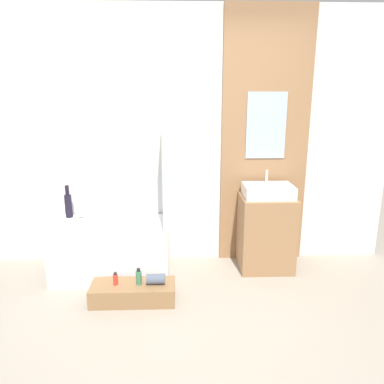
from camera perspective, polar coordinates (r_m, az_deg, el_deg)
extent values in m
plane|color=gray|center=(2.89, 0.39, -22.87)|extent=(12.00, 12.00, 0.00)
cube|color=silver|center=(3.89, -0.53, 7.96)|extent=(4.20, 0.06, 2.60)
cube|color=#8E6642|center=(3.94, 11.06, 7.77)|extent=(0.89, 0.03, 2.60)
cube|color=#9EB2C6|center=(3.91, 11.24, 9.89)|extent=(0.40, 0.01, 0.66)
cube|color=white|center=(3.86, -11.98, -8.47)|extent=(1.12, 0.65, 0.52)
cube|color=silver|center=(3.77, -12.19, -4.89)|extent=(0.87, 0.45, 0.01)
cube|color=silver|center=(3.52, -4.29, 4.57)|extent=(0.01, 0.55, 1.24)
cube|color=olive|center=(3.42, -8.97, -14.88)|extent=(0.73, 0.29, 0.16)
cube|color=#8E6642|center=(3.93, 11.19, -6.09)|extent=(0.53, 0.45, 0.77)
cube|color=white|center=(3.79, 11.52, 0.18)|extent=(0.48, 0.35, 0.12)
cylinder|color=silver|center=(3.85, 11.30, 2.35)|extent=(0.02, 0.02, 0.13)
cylinder|color=black|center=(4.06, -18.31, -2.06)|extent=(0.07, 0.07, 0.24)
cylinder|color=black|center=(4.02, -18.50, 0.25)|extent=(0.04, 0.04, 0.10)
sphere|color=white|center=(4.04, -16.54, -3.09)|extent=(0.09, 0.09, 0.09)
cylinder|color=red|center=(3.38, -11.58, -12.94)|extent=(0.04, 0.04, 0.09)
cylinder|color=black|center=(3.36, -11.63, -12.08)|extent=(0.03, 0.03, 0.02)
cylinder|color=#38704C|center=(3.35, -8.11, -12.81)|extent=(0.05, 0.05, 0.12)
cylinder|color=black|center=(3.32, -8.16, -11.68)|extent=(0.03, 0.03, 0.03)
cylinder|color=#4C5666|center=(3.34, -5.55, -13.07)|extent=(0.16, 0.09, 0.09)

